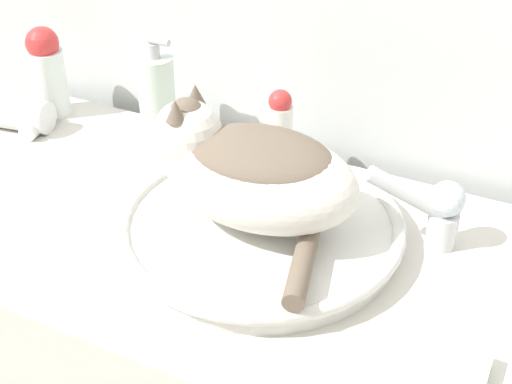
% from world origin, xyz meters
% --- Properties ---
extents(sink_basin, '(0.42, 0.42, 0.04)m').
position_xyz_m(sink_basin, '(0.02, 0.28, 0.83)').
color(sink_basin, silver).
rests_on(sink_basin, vanity_counter).
extents(cat, '(0.31, 0.26, 0.17)m').
position_xyz_m(cat, '(0.01, 0.28, 0.93)').
color(cat, silver).
rests_on(cat, sink_basin).
extents(faucet, '(0.14, 0.08, 0.13)m').
position_xyz_m(faucet, '(0.25, 0.38, 0.87)').
color(faucet, silver).
rests_on(faucet, vanity_counter).
extents(soap_pump_bottle, '(0.06, 0.06, 0.20)m').
position_xyz_m(soap_pump_bottle, '(-0.27, 0.46, 0.89)').
color(soap_pump_bottle, silver).
rests_on(soap_pump_bottle, vanity_counter).
extents(lotion_bottle_white, '(0.07, 0.07, 0.17)m').
position_xyz_m(lotion_bottle_white, '(-0.51, 0.46, 0.90)').
color(lotion_bottle_white, silver).
rests_on(lotion_bottle_white, vanity_counter).
extents(deodorant_stick, '(0.04, 0.04, 0.15)m').
position_xyz_m(deodorant_stick, '(-0.03, 0.46, 0.88)').
color(deodorant_stick, white).
rests_on(deodorant_stick, vanity_counter).
extents(hair_dryer, '(0.18, 0.09, 0.06)m').
position_xyz_m(hair_dryer, '(-0.53, 0.38, 0.84)').
color(hair_dryer, silver).
rests_on(hair_dryer, vanity_counter).
extents(soap_bar, '(0.06, 0.05, 0.02)m').
position_xyz_m(soap_bar, '(0.34, 0.15, 0.82)').
color(soap_bar, silver).
rests_on(soap_bar, vanity_counter).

